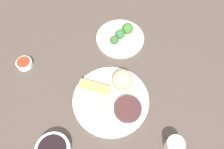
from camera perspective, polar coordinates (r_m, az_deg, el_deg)
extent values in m
cube|color=#4A3E36|center=(0.84, -2.87, -5.97)|extent=(2.20, 2.20, 0.02)
cylinder|color=white|center=(0.82, -0.30, -6.60)|extent=(0.28, 0.28, 0.02)
sphere|color=tan|center=(0.80, 2.66, -1.39)|extent=(0.08, 0.08, 0.08)
cube|color=tan|center=(0.81, -4.46, -3.25)|extent=(0.06, 0.12, 0.03)
cube|color=beige|center=(0.78, -3.39, -10.13)|extent=(0.08, 0.08, 0.01)
cylinder|color=#432524|center=(0.78, 4.05, -8.80)|extent=(0.10, 0.10, 0.02)
cylinder|color=white|center=(0.97, 2.09, 9.22)|extent=(0.20, 0.20, 0.01)
sphere|color=#306731|center=(0.95, 2.03, 10.27)|extent=(0.04, 0.04, 0.04)
sphere|color=#355E2E|center=(0.93, 0.59, 8.81)|extent=(0.04, 0.04, 0.04)
sphere|color=#3A6F28|center=(0.96, 4.01, 11.68)|extent=(0.05, 0.05, 0.05)
cylinder|color=black|center=(0.76, -15.15, -17.98)|extent=(0.09, 0.09, 0.00)
cylinder|color=white|center=(0.95, -21.53, 2.62)|extent=(0.06, 0.06, 0.02)
cylinder|color=red|center=(0.94, -21.78, 3.03)|extent=(0.05, 0.05, 0.00)
cylinder|color=white|center=(0.77, 15.65, -17.11)|extent=(0.06, 0.06, 0.06)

